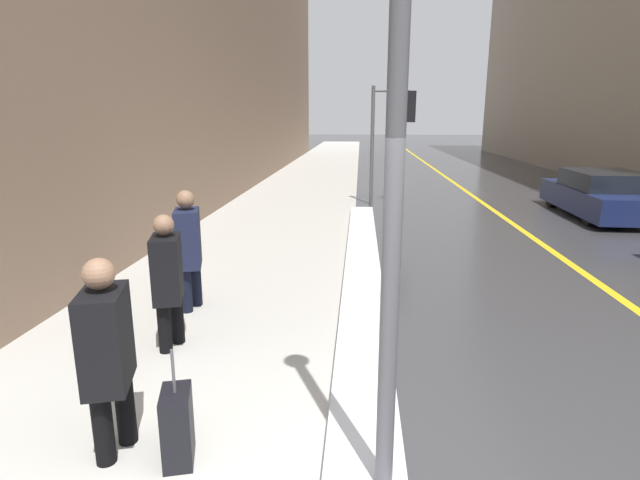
{
  "coord_description": "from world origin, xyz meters",
  "views": [
    {
      "loc": [
        0.11,
        -2.34,
        2.61
      ],
      "look_at": [
        -0.4,
        4.0,
        1.05
      ],
      "focal_mm": 28.0,
      "sensor_mm": 36.0,
      "label": 1
    }
  ],
  "objects_px": {
    "pedestrian_in_glasses": "(107,350)",
    "parked_car_navy": "(602,195)",
    "traffic_light_near": "(396,120)",
    "pedestrian_with_shoulder_bag": "(168,276)",
    "rolling_suitcase": "(177,427)",
    "lamp_post": "(398,75)",
    "pedestrian_nearside": "(188,245)"
  },
  "relations": [
    {
      "from": "pedestrian_nearside",
      "to": "pedestrian_in_glasses",
      "type": "bearing_deg",
      "value": -7.44
    },
    {
      "from": "rolling_suitcase",
      "to": "parked_car_navy",
      "type": "bearing_deg",
      "value": 128.19
    },
    {
      "from": "pedestrian_in_glasses",
      "to": "traffic_light_near",
      "type": "bearing_deg",
      "value": 151.09
    },
    {
      "from": "pedestrian_nearside",
      "to": "parked_car_navy",
      "type": "height_order",
      "value": "pedestrian_nearside"
    },
    {
      "from": "parked_car_navy",
      "to": "lamp_post",
      "type": "bearing_deg",
      "value": 151.51
    },
    {
      "from": "lamp_post",
      "to": "parked_car_navy",
      "type": "xyz_separation_m",
      "value": [
        6.36,
        10.98,
        -2.26
      ]
    },
    {
      "from": "rolling_suitcase",
      "to": "pedestrian_in_glasses",
      "type": "bearing_deg",
      "value": -111.88
    },
    {
      "from": "lamp_post",
      "to": "rolling_suitcase",
      "type": "bearing_deg",
      "value": 168.8
    },
    {
      "from": "pedestrian_in_glasses",
      "to": "pedestrian_nearside",
      "type": "bearing_deg",
      "value": 172.56
    },
    {
      "from": "lamp_post",
      "to": "pedestrian_nearside",
      "type": "xyz_separation_m",
      "value": [
        -2.51,
        3.44,
        -1.91
      ]
    },
    {
      "from": "pedestrian_nearside",
      "to": "traffic_light_near",
      "type": "bearing_deg",
      "value": 144.31
    },
    {
      "from": "pedestrian_in_glasses",
      "to": "parked_car_navy",
      "type": "relative_size",
      "value": 0.37
    },
    {
      "from": "pedestrian_nearside",
      "to": "parked_car_navy",
      "type": "xyz_separation_m",
      "value": [
        8.87,
        7.54,
        -0.35
      ]
    },
    {
      "from": "pedestrian_nearside",
      "to": "parked_car_navy",
      "type": "relative_size",
      "value": 0.38
    },
    {
      "from": "pedestrian_nearside",
      "to": "rolling_suitcase",
      "type": "distance_m",
      "value": 3.34
    },
    {
      "from": "lamp_post",
      "to": "pedestrian_with_shoulder_bag",
      "type": "relative_size",
      "value": 2.99
    },
    {
      "from": "pedestrian_nearside",
      "to": "rolling_suitcase",
      "type": "bearing_deg",
      "value": 1.65
    },
    {
      "from": "traffic_light_near",
      "to": "pedestrian_with_shoulder_bag",
      "type": "xyz_separation_m",
      "value": [
        -3.19,
        -10.21,
        -1.67
      ]
    },
    {
      "from": "rolling_suitcase",
      "to": "pedestrian_nearside",
      "type": "bearing_deg",
      "value": -178.35
    },
    {
      "from": "pedestrian_with_shoulder_bag",
      "to": "parked_car_navy",
      "type": "distance_m",
      "value": 12.33
    },
    {
      "from": "pedestrian_in_glasses",
      "to": "pedestrian_with_shoulder_bag",
      "type": "xyz_separation_m",
      "value": [
        -0.25,
        1.88,
        -0.02
      ]
    },
    {
      "from": "lamp_post",
      "to": "parked_car_navy",
      "type": "distance_m",
      "value": 12.89
    },
    {
      "from": "parked_car_navy",
      "to": "pedestrian_nearside",
      "type": "bearing_deg",
      "value": 131.93
    },
    {
      "from": "parked_car_navy",
      "to": "rolling_suitcase",
      "type": "bearing_deg",
      "value": 144.99
    },
    {
      "from": "pedestrian_with_shoulder_bag",
      "to": "pedestrian_in_glasses",
      "type": "bearing_deg",
      "value": -7.57
    },
    {
      "from": "lamp_post",
      "to": "pedestrian_nearside",
      "type": "height_order",
      "value": "lamp_post"
    },
    {
      "from": "traffic_light_near",
      "to": "rolling_suitcase",
      "type": "bearing_deg",
      "value": -102.97
    },
    {
      "from": "lamp_post",
      "to": "pedestrian_nearside",
      "type": "distance_m",
      "value": 4.68
    },
    {
      "from": "pedestrian_nearside",
      "to": "rolling_suitcase",
      "type": "xyz_separation_m",
      "value": [
        0.95,
        -3.14,
        -0.63
      ]
    },
    {
      "from": "lamp_post",
      "to": "pedestrian_with_shoulder_bag",
      "type": "xyz_separation_m",
      "value": [
        -2.35,
        2.25,
        -1.97
      ]
    },
    {
      "from": "pedestrian_with_shoulder_bag",
      "to": "traffic_light_near",
      "type": "bearing_deg",
      "value": 147.39
    },
    {
      "from": "traffic_light_near",
      "to": "rolling_suitcase",
      "type": "height_order",
      "value": "traffic_light_near"
    }
  ]
}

